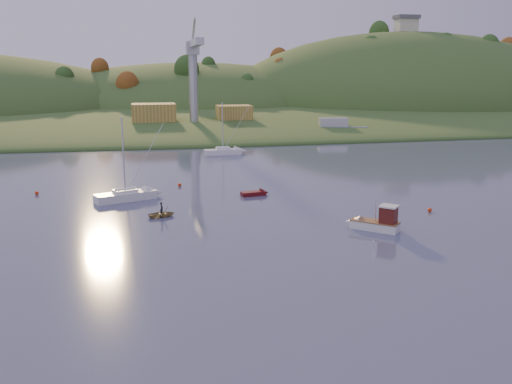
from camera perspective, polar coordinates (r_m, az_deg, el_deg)
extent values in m
plane|color=#3E4466|center=(32.83, 11.76, -18.19)|extent=(500.00, 500.00, 0.00)
cube|color=#385020|center=(256.57, -9.03, 8.64)|extent=(620.00, 220.00, 1.50)
ellipsoid|color=#385020|center=(191.84, -8.08, 7.41)|extent=(640.00, 150.00, 7.00)
ellipsoid|color=#385020|center=(237.34, -6.35, 8.42)|extent=(140.00, 120.00, 36.00)
ellipsoid|color=#385020|center=(245.78, 14.35, 8.25)|extent=(150.00, 130.00, 60.00)
cube|color=beige|center=(245.73, 14.77, 15.82)|extent=(8.00, 6.00, 5.00)
cube|color=#595960|center=(245.96, 14.82, 16.56)|extent=(9.00, 7.00, 1.50)
cube|color=slate|center=(149.50, -5.11, 6.54)|extent=(42.00, 16.00, 2.40)
cube|color=olive|center=(149.27, -10.19, 7.77)|extent=(11.00, 8.00, 4.80)
cube|color=olive|center=(152.28, -2.20, 7.90)|extent=(9.00, 7.00, 4.00)
cylinder|color=#B7B7BC|center=(146.50, -6.28, 10.39)|extent=(2.20, 2.20, 18.00)
cube|color=#B7B7BC|center=(146.47, -6.37, 14.11)|extent=(3.20, 3.20, 3.20)
cube|color=#B7B7BC|center=(137.55, -6.02, 14.64)|extent=(1.80, 18.00, 1.60)
cube|color=#B7B7BC|center=(151.48, -6.56, 14.43)|extent=(1.80, 10.00, 1.60)
cube|color=silver|center=(60.34, 11.80, -3.32)|extent=(4.81, 4.60, 0.88)
cone|color=silver|center=(61.13, 9.63, -3.02)|extent=(2.45, 2.46, 1.76)
cube|color=brown|center=(60.22, 11.82, -2.90)|extent=(4.85, 4.63, 0.12)
cube|color=#521813|center=(59.60, 13.10, -2.26)|extent=(2.15, 2.14, 1.76)
cube|color=silver|center=(59.37, 13.15, -1.39)|extent=(2.42, 2.42, 0.15)
cylinder|color=silver|center=(59.93, 11.87, -1.83)|extent=(0.10, 0.10, 2.35)
cube|color=white|center=(73.69, -12.92, -0.43)|extent=(7.93, 4.90, 1.05)
cube|color=white|center=(73.56, -12.94, 0.00)|extent=(3.29, 2.64, 0.67)
cylinder|color=silver|center=(72.71, -13.12, 3.63)|extent=(0.18, 0.18, 9.53)
cylinder|color=silver|center=(73.51, -12.95, 0.19)|extent=(2.88, 1.22, 0.12)
cylinder|color=white|center=(73.49, -12.95, 0.27)|extent=(2.62, 1.30, 0.36)
cube|color=white|center=(109.72, -3.33, 4.03)|extent=(7.26, 2.66, 0.98)
cube|color=white|center=(109.64, -3.34, 4.31)|extent=(2.78, 1.80, 0.62)
cylinder|color=silver|center=(109.11, -3.37, 6.60)|extent=(0.18, 0.18, 8.90)
cylinder|color=silver|center=(109.61, -3.34, 4.44)|extent=(2.85, 0.33, 0.12)
cylinder|color=white|center=(109.59, -3.34, 4.49)|extent=(2.51, 0.55, 0.36)
imported|color=olive|center=(65.01, -9.40, -2.19)|extent=(3.42, 2.80, 0.62)
imported|color=black|center=(64.91, -9.41, -1.84)|extent=(0.47, 0.60, 1.45)
cube|color=#530B0F|center=(74.62, -0.29, -0.15)|extent=(3.32, 1.69, 0.53)
cone|color=#530B0F|center=(75.14, 0.86, -0.07)|extent=(1.28, 1.41, 1.27)
cube|color=slate|center=(142.55, 7.69, 6.12)|extent=(16.79, 8.15, 2.07)
cube|color=#B7B7BC|center=(142.37, 7.71, 6.81)|extent=(7.35, 4.47, 2.76)
sphere|color=red|center=(69.27, 16.98, -1.72)|extent=(0.50, 0.50, 0.50)
sphere|color=red|center=(80.43, -21.07, -0.08)|extent=(0.50, 0.50, 0.50)
sphere|color=red|center=(80.98, -7.65, 0.73)|extent=(0.50, 0.50, 0.50)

